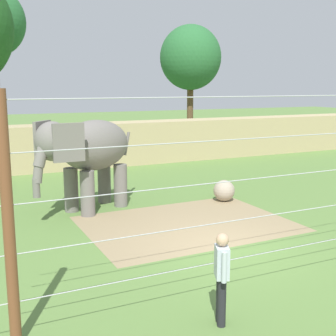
# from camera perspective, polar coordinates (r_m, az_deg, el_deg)

# --- Properties ---
(ground_plane) EXTENTS (120.00, 120.00, 0.00)m
(ground_plane) POSITION_cam_1_polar(r_m,az_deg,el_deg) (11.87, 7.36, -10.10)
(ground_plane) COLOR #5B7F3D
(dirt_patch) EXTENTS (6.19, 4.63, 0.01)m
(dirt_patch) POSITION_cam_1_polar(r_m,az_deg,el_deg) (13.73, 2.47, -7.13)
(dirt_patch) COLOR #937F5B
(dirt_patch) RESTS_ON ground
(embankment_wall) EXTENTS (36.00, 1.80, 2.25)m
(embankment_wall) POSITION_cam_1_polar(r_m,az_deg,el_deg) (23.45, -10.26, 2.89)
(embankment_wall) COLOR tan
(embankment_wall) RESTS_ON ground
(elephant) EXTENTS (3.86, 2.78, 3.11)m
(elephant) POSITION_cam_1_polar(r_m,az_deg,el_deg) (14.93, -10.22, 2.24)
(elephant) COLOR slate
(elephant) RESTS_ON ground
(enrichment_ball) EXTENTS (0.78, 0.78, 0.78)m
(enrichment_ball) POSITION_cam_1_polar(r_m,az_deg,el_deg) (16.39, 7.19, -2.89)
(enrichment_ball) COLOR tan
(enrichment_ball) RESTS_ON ground
(cable_fence) EXTENTS (11.97, 0.18, 4.12)m
(cable_fence) POSITION_cam_1_polar(r_m,az_deg,el_deg) (9.53, 15.07, -2.44)
(cable_fence) COLOR brown
(cable_fence) RESTS_ON ground
(zookeeper) EXTENTS (0.34, 0.59, 1.67)m
(zookeeper) POSITION_cam_1_polar(r_m,az_deg,el_deg) (8.01, 6.87, -13.40)
(zookeeper) COLOR #232328
(zookeeper) RESTS_ON ground
(tree_far_left) EXTENTS (4.22, 4.22, 8.29)m
(tree_far_left) POSITION_cam_1_polar(r_m,az_deg,el_deg) (31.59, 2.90, 13.88)
(tree_far_left) COLOR brown
(tree_far_left) RESTS_ON ground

